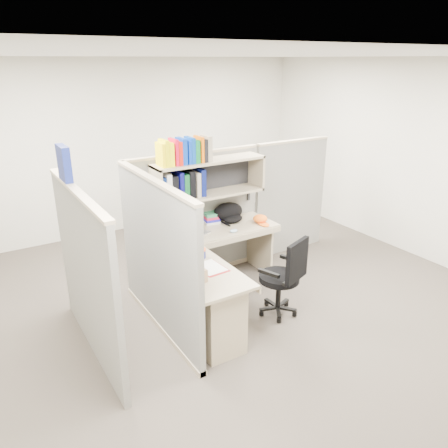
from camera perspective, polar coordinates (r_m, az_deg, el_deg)
ground at (r=5.15m, az=1.22°, el=-10.46°), size 6.00×6.00×0.00m
room_shell at (r=4.52m, az=1.37°, el=7.37°), size 6.00×6.00×6.00m
cubicle at (r=4.94m, az=-5.15°, el=-0.20°), size 3.79×1.84×1.95m
desk at (r=4.53m, az=-1.14°, el=-8.72°), size 1.74×1.75×0.73m
laptop at (r=5.11m, az=-3.60°, el=-0.27°), size 0.38×0.38×0.21m
backpack at (r=5.51m, az=0.84°, el=1.49°), size 0.46×0.39×0.23m
orange_cap at (r=5.52m, az=4.74°, el=0.69°), size 0.22×0.24×0.10m
snack_canister at (r=4.54m, az=-3.02°, el=-3.82°), size 0.10×0.10×0.10m
tissue_box at (r=4.05m, az=-3.37°, el=-6.30°), size 0.15×0.15×0.20m
mouse at (r=5.20m, az=1.28°, el=-0.90°), size 0.11×0.09×0.04m
paper_cup at (r=5.33m, az=-3.59°, el=-0.01°), size 0.08×0.08×0.10m
book_stack at (r=5.53m, az=-1.86°, el=0.94°), size 0.22×0.28×0.13m
loose_paper at (r=4.35m, az=-1.79°, el=-5.66°), size 0.24×0.32×0.00m
task_chair at (r=4.83m, az=7.57°, el=-8.37°), size 0.54×0.50×0.93m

